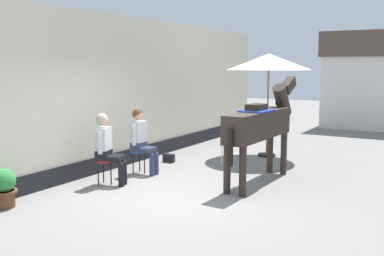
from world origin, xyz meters
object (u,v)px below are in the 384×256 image
object	(u,v)px
spare_stool_white	(227,148)
satchel_bag	(169,158)
saddled_horse_center	(261,124)
flower_planter_near	(3,187)
seated_visitor_far	(141,138)
seated_visitor_near	(107,145)
cafe_parasol	(269,63)

from	to	relation	value
spare_stool_white	satchel_bag	world-z (taller)	spare_stool_white
saddled_horse_center	flower_planter_near	bearing A→B (deg)	-129.34
seated_visitor_far	satchel_bag	world-z (taller)	seated_visitor_far
seated_visitor_far	saddled_horse_center	size ratio (longest dim) A/B	0.46
seated_visitor_near	cafe_parasol	world-z (taller)	cafe_parasol
satchel_bag	saddled_horse_center	bearing A→B (deg)	-13.69
seated_visitor_far	flower_planter_near	xyz separation A→B (m)	(-0.53, -2.99, -0.44)
seated_visitor_near	flower_planter_near	size ratio (longest dim) A/B	2.17
flower_planter_near	spare_stool_white	size ratio (longest dim) A/B	1.39
seated_visitor_far	cafe_parasol	world-z (taller)	cafe_parasol
saddled_horse_center	spare_stool_white	distance (m)	1.81
seated_visitor_near	flower_planter_near	bearing A→B (deg)	-104.67
seated_visitor_near	flower_planter_near	distance (m)	2.04
cafe_parasol	satchel_bag	xyz separation A→B (m)	(-1.74, -1.88, -2.26)
seated_visitor_far	flower_planter_near	bearing A→B (deg)	-100.01
seated_visitor_far	spare_stool_white	xyz separation A→B (m)	(1.19, 1.69, -0.38)
cafe_parasol	satchel_bag	bearing A→B (deg)	-132.94
saddled_horse_center	seated_visitor_near	bearing A→B (deg)	-145.50
saddled_horse_center	satchel_bag	xyz separation A→B (m)	(-2.56, 0.60, -1.06)
flower_planter_near	satchel_bag	xyz separation A→B (m)	(0.41, 4.22, -0.23)
cafe_parasol	seated_visitor_near	bearing A→B (deg)	-111.57
satchel_bag	flower_planter_near	bearing A→B (deg)	-96.11
seated_visitor_near	seated_visitor_far	distance (m)	1.06
seated_visitor_far	satchel_bag	size ratio (longest dim) A/B	4.96
seated_visitor_near	cafe_parasol	bearing A→B (deg)	68.43
saddled_horse_center	satchel_bag	bearing A→B (deg)	166.90
flower_planter_near	spare_stool_white	bearing A→B (deg)	69.90
spare_stool_white	satchel_bag	size ratio (longest dim) A/B	1.64
flower_planter_near	cafe_parasol	size ratio (longest dim) A/B	0.25
flower_planter_near	spare_stool_white	distance (m)	4.99
cafe_parasol	spare_stool_white	bearing A→B (deg)	-107.24
flower_planter_near	satchel_bag	distance (m)	4.25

